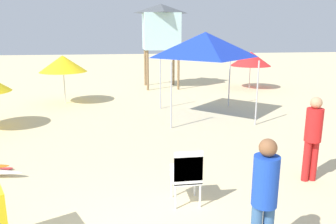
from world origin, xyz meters
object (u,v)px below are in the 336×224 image
lifeguard_tower (161,27)px  stacked_plastic_chairs (187,172)px  beach_umbrella_mid (251,59)px  lifeguard_near_center (265,194)px  beach_umbrella_left (63,64)px  popup_canopy (205,45)px  lifeguard_near_right (313,133)px

lifeguard_tower → stacked_plastic_chairs: bearing=-95.1°
stacked_plastic_chairs → beach_umbrella_mid: bearing=63.8°
stacked_plastic_chairs → lifeguard_near_center: lifeguard_near_center is taller
beach_umbrella_left → stacked_plastic_chairs: bearing=-69.5°
popup_canopy → lifeguard_near_right: bearing=-81.5°
beach_umbrella_mid → stacked_plastic_chairs: bearing=-116.2°
stacked_plastic_chairs → lifeguard_tower: bearing=84.9°
lifeguard_near_right → lifeguard_tower: bearing=97.5°
lifeguard_tower → beach_umbrella_mid: (4.49, -1.00, -1.58)m
beach_umbrella_left → beach_umbrella_mid: beach_umbrella_left is taller
lifeguard_near_center → beach_umbrella_mid: (4.92, 12.91, 0.57)m
lifeguard_near_center → lifeguard_near_right: bearing=48.2°
stacked_plastic_chairs → lifeguard_near_center: (0.66, -1.58, 0.36)m
beach_umbrella_mid → popup_canopy: bearing=-125.4°
lifeguard_near_right → popup_canopy: size_ratio=0.59×
lifeguard_tower → beach_umbrella_left: (-4.42, -3.44, -1.48)m
lifeguard_near_right → beach_umbrella_left: beach_umbrella_left is taller
lifeguard_near_right → popup_canopy: bearing=98.5°
lifeguard_near_center → lifeguard_tower: (0.43, 13.91, 2.15)m
lifeguard_near_center → beach_umbrella_left: 11.23m
beach_umbrella_left → beach_umbrella_mid: 9.24m
lifeguard_near_center → beach_umbrella_mid: 13.83m
lifeguard_near_center → beach_umbrella_mid: size_ratio=0.82×
lifeguard_near_right → beach_umbrella_left: size_ratio=0.87×
popup_canopy → beach_umbrella_left: popup_canopy is taller
stacked_plastic_chairs → lifeguard_near_center: bearing=-67.2°
stacked_plastic_chairs → beach_umbrella_mid: size_ratio=0.50×
lifeguard_near_right → popup_canopy: popup_canopy is taller
lifeguard_near_right → lifeguard_tower: lifeguard_tower is taller
lifeguard_tower → beach_umbrella_mid: 4.86m
stacked_plastic_chairs → lifeguard_near_right: bearing=13.2°
lifeguard_near_center → popup_canopy: 7.85m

